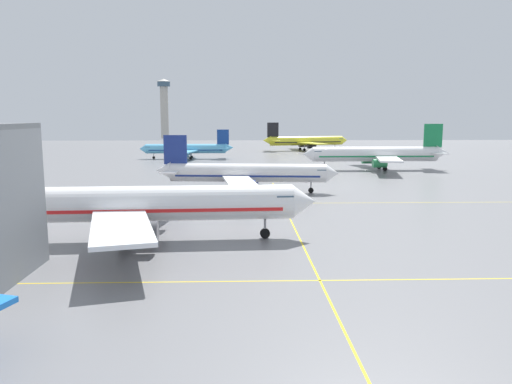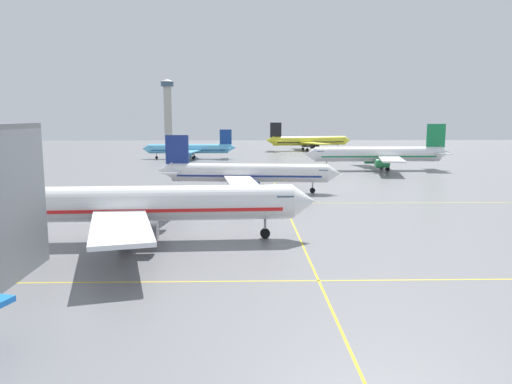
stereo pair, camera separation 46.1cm
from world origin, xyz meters
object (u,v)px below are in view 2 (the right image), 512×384
(airliner_third_row, at_px, (247,173))
(airliner_far_left_stand, at_px, (379,154))
(airliner_distant_taxiway, at_px, (308,141))
(airliner_second_row, at_px, (140,204))
(airliner_far_right_stand, at_px, (190,149))
(control_tower, at_px, (168,104))

(airliner_third_row, height_order, airliner_far_left_stand, airliner_far_left_stand)
(airliner_distant_taxiway, bearing_deg, airliner_second_row, -104.43)
(airliner_distant_taxiway, bearing_deg, airliner_far_right_stand, -138.88)
(airliner_far_right_stand, distance_m, control_tower, 166.35)
(control_tower, bearing_deg, airliner_third_row, -77.84)
(control_tower, bearing_deg, airliner_second_row, -82.01)
(airliner_second_row, height_order, airliner_distant_taxiway, airliner_second_row)
(airliner_third_row, height_order, airliner_distant_taxiway, airliner_distant_taxiway)
(control_tower, bearing_deg, airliner_far_right_stand, -78.78)
(airliner_distant_taxiway, bearing_deg, airliner_third_row, -102.98)
(airliner_far_left_stand, bearing_deg, airliner_third_row, -132.78)
(airliner_distant_taxiway, bearing_deg, airliner_far_left_stand, -83.12)
(airliner_third_row, relative_size, airliner_distant_taxiway, 0.93)
(airliner_far_left_stand, bearing_deg, airliner_distant_taxiway, 96.88)
(airliner_second_row, relative_size, airliner_far_right_stand, 1.28)
(airliner_second_row, xyz_separation_m, airliner_distant_taxiway, (39.84, 154.80, -0.30))
(airliner_third_row, bearing_deg, airliner_distant_taxiway, 77.02)
(airliner_second_row, distance_m, airliner_far_right_stand, 114.41)
(airliner_second_row, bearing_deg, airliner_third_row, 71.08)
(airliner_second_row, height_order, airliner_far_left_stand, airliner_second_row)
(airliner_far_right_stand, height_order, control_tower, control_tower)
(airliner_far_left_stand, height_order, airliner_distant_taxiway, airliner_far_left_stand)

